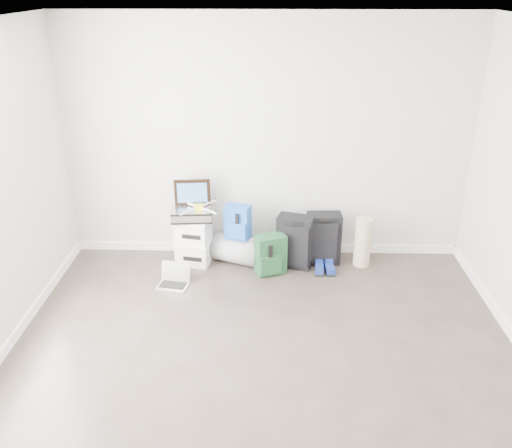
{
  "coord_description": "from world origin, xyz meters",
  "views": [
    {
      "loc": [
        0.04,
        -3.28,
        2.98
      ],
      "look_at": [
        -0.1,
        1.9,
        0.62
      ],
      "focal_mm": 38.0,
      "sensor_mm": 36.0,
      "label": 1
    }
  ],
  "objects_px": {
    "duffel_bag": "(238,249)",
    "laptop": "(174,280)",
    "large_suitcase": "(295,242)",
    "briefcase": "(192,214)",
    "carry_on": "(323,239)",
    "boxes_stack": "(194,241)"
  },
  "relations": [
    {
      "from": "boxes_stack",
      "to": "laptop",
      "type": "distance_m",
      "value": 0.56
    },
    {
      "from": "laptop",
      "to": "large_suitcase",
      "type": "bearing_deg",
      "value": 29.86
    },
    {
      "from": "duffel_bag",
      "to": "carry_on",
      "type": "distance_m",
      "value": 0.98
    },
    {
      "from": "large_suitcase",
      "to": "laptop",
      "type": "xyz_separation_m",
      "value": [
        -1.3,
        -0.45,
        -0.25
      ]
    },
    {
      "from": "duffel_bag",
      "to": "large_suitcase",
      "type": "relative_size",
      "value": 0.87
    },
    {
      "from": "boxes_stack",
      "to": "laptop",
      "type": "relative_size",
      "value": 1.55
    },
    {
      "from": "briefcase",
      "to": "boxes_stack",
      "type": "bearing_deg",
      "value": 0.0
    },
    {
      "from": "briefcase",
      "to": "carry_on",
      "type": "bearing_deg",
      "value": -2.68
    },
    {
      "from": "boxes_stack",
      "to": "duffel_bag",
      "type": "distance_m",
      "value": 0.52
    },
    {
      "from": "briefcase",
      "to": "large_suitcase",
      "type": "relative_size",
      "value": 0.73
    },
    {
      "from": "briefcase",
      "to": "laptop",
      "type": "height_order",
      "value": "briefcase"
    },
    {
      "from": "large_suitcase",
      "to": "laptop",
      "type": "bearing_deg",
      "value": -145.13
    },
    {
      "from": "briefcase",
      "to": "duffel_bag",
      "type": "distance_m",
      "value": 0.67
    },
    {
      "from": "duffel_bag",
      "to": "laptop",
      "type": "relative_size",
      "value": 1.48
    },
    {
      "from": "boxes_stack",
      "to": "duffel_bag",
      "type": "xyz_separation_m",
      "value": [
        0.5,
        0.02,
        -0.11
      ]
    },
    {
      "from": "boxes_stack",
      "to": "carry_on",
      "type": "height_order",
      "value": "carry_on"
    },
    {
      "from": "large_suitcase",
      "to": "carry_on",
      "type": "xyz_separation_m",
      "value": [
        0.33,
        0.09,
        -0.0
      ]
    },
    {
      "from": "laptop",
      "to": "boxes_stack",
      "type": "bearing_deg",
      "value": 83.67
    },
    {
      "from": "large_suitcase",
      "to": "carry_on",
      "type": "relative_size",
      "value": 1.01
    },
    {
      "from": "briefcase",
      "to": "duffel_bag",
      "type": "height_order",
      "value": "briefcase"
    },
    {
      "from": "briefcase",
      "to": "carry_on",
      "type": "relative_size",
      "value": 0.73
    },
    {
      "from": "laptop",
      "to": "carry_on",
      "type": "bearing_deg",
      "value": 29.21
    }
  ]
}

